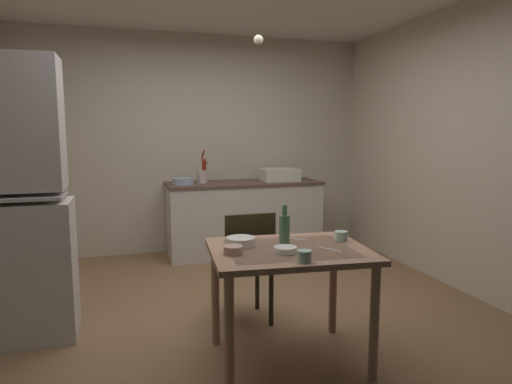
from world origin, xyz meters
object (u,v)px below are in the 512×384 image
Objects in this scene: chair_far_side at (246,263)px; serving_bowl_wide at (285,250)px; glass_bottle at (284,228)px; hand_pump at (204,168)px; mug_dark at (341,236)px; hutch_cabinet at (6,211)px; dining_table at (289,265)px; sink_basin at (279,174)px; mixing_bowl_counter at (183,181)px.

chair_far_side reaches higher than serving_bowl_wide.
serving_bowl_wide is at bearing -108.66° from glass_bottle.
chair_far_side is 3.44× the size of glass_bottle.
mug_dark is at bearing -79.56° from hand_pump.
hutch_cabinet is 1.90× the size of dining_table.
chair_far_side is at bearing 133.66° from mug_dark.
sink_basin is at bearing -2.82° from hand_pump.
hutch_cabinet is at bearing 151.66° from serving_bowl_wide.
mixing_bowl_counter is 0.28× the size of chair_far_side.
hand_pump reaches higher than mug_dark.
hutch_cabinet reaches higher than serving_bowl_wide.
sink_basin is at bearing 71.13° from glass_bottle.
glass_bottle is (1.77, -0.70, -0.08)m from hutch_cabinet.
sink_basin is 1.13× the size of hand_pump.
mixing_bowl_counter is 2.56m from dining_table.
dining_table is 0.24m from glass_bottle.
glass_bottle reaches higher than mug_dark.
glass_bottle is at bearing -21.67° from hutch_cabinet.
dining_table is at bearing -108.30° from sink_basin.
mixing_bowl_counter is 1.96m from chair_far_side.
sink_basin is 0.42× the size of dining_table.
sink_basin is 2.54m from mug_dark.
glass_bottle is at bearing -108.87° from sink_basin.
serving_bowl_wide is at bearing -89.87° from hand_pump.
dining_table is at bearing -168.56° from mug_dark.
serving_bowl_wide is at bearing -108.85° from sink_basin.
serving_bowl_wide is (0.01, -2.71, -0.28)m from hand_pump.
sink_basin reaches higher than serving_bowl_wide.
mug_dark is at bearing -73.44° from mixing_bowl_counter.
mixing_bowl_counter is (1.43, 1.70, -0.02)m from hutch_cabinet.
mixing_bowl_counter reaches higher than serving_bowl_wide.
chair_far_side is at bearing -83.67° from mixing_bowl_counter.
mug_dark reaches higher than dining_table.
chair_far_side is 0.80m from mug_dark.
chair_far_side is at bearing -91.37° from hand_pump.
sink_basin is at bearing 63.71° from chair_far_side.
hutch_cabinet is 1.96m from dining_table.
sink_basin is 0.92m from hand_pump.
mug_dark is (-0.45, -2.49, -0.17)m from sink_basin.
glass_bottle is at bearing -82.02° from mixing_bowl_counter.
hand_pump is at bearing 91.43° from dining_table.
mixing_bowl_counter reaches higher than chair_far_side.
mug_dark is at bearing 20.67° from serving_bowl_wide.
sink_basin is 2.73m from dining_table.
sink_basin is 2.82m from serving_bowl_wide.
dining_table is (0.32, -2.52, -0.27)m from mixing_bowl_counter.
mixing_bowl_counter is at bearing 97.32° from dining_table.
hand_pump is at bearing 177.18° from sink_basin.
chair_far_side is (-0.96, -1.95, -0.47)m from sink_basin.
hand_pump is at bearing 90.13° from serving_bowl_wide.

